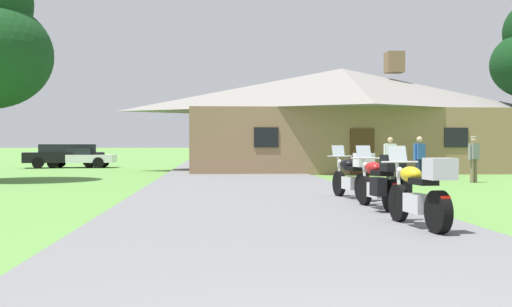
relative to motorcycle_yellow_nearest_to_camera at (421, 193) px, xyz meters
The scene contains 11 objects.
ground_plane 13.54m from the motorcycle_yellow_nearest_to_camera, 99.31° to the left, with size 500.00×500.00×0.00m, color #56893D.
asphalt_driveway 11.57m from the motorcycle_yellow_nearest_to_camera, 100.91° to the left, with size 6.40×80.00×0.06m, color slate.
motorcycle_yellow_nearest_to_camera is the anchor object (origin of this frame).
motorcycle_red_second_in_row 2.74m from the motorcycle_yellow_nearest_to_camera, 87.01° to the left, with size 0.88×2.08×1.30m.
motorcycle_black_farthest_in_row 5.20m from the motorcycle_yellow_nearest_to_camera, 88.71° to the left, with size 0.83×2.07×1.30m.
stone_lodge 22.82m from the motorcycle_yellow_nearest_to_camera, 81.11° to the left, with size 16.59×9.39×6.28m.
bystander_white_shirt_near_lodge 14.50m from the motorcycle_yellow_nearest_to_camera, 75.46° to the left, with size 0.54×0.28×1.67m.
bystander_gray_shirt_beside_signpost 13.59m from the motorcycle_yellow_nearest_to_camera, 63.08° to the left, with size 0.49×0.37×1.69m.
bystander_blue_shirt_by_tree 12.36m from the motorcycle_yellow_nearest_to_camera, 71.13° to the left, with size 0.50×0.36×1.67m.
parked_black_suv_far_left 30.12m from the motorcycle_yellow_nearest_to_camera, 113.54° to the left, with size 4.90×2.86×1.40m.
parked_white_sedan_far_left 29.84m from the motorcycle_yellow_nearest_to_camera, 112.14° to the left, with size 4.21×1.93×1.20m.
Camera 1 is at (-1.08, -2.72, 1.38)m, focal length 42.95 mm.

